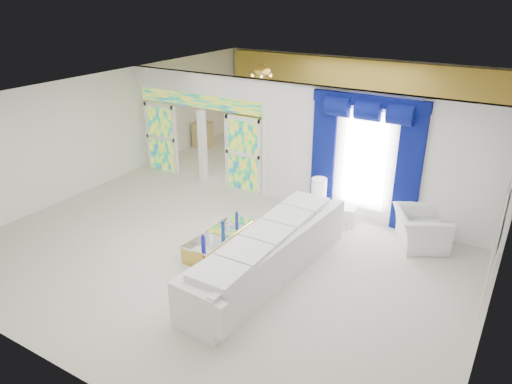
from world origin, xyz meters
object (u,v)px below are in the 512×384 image
Objects in this scene: white_sofa at (269,256)px; armchair at (420,229)px; grand_piano at (280,145)px; console_table at (329,212)px; coffee_table at (220,241)px.

white_sofa is 3.43m from armchair.
white_sofa is 2.32× the size of grand_piano.
white_sofa reaches higher than console_table.
coffee_table is 4.23m from armchair.
white_sofa is at bearing -12.53° from coffee_table.
coffee_table is at bearing 171.73° from white_sofa.
console_table is at bearing 59.59° from armchair.
armchair reaches higher than coffee_table.
grand_piano is (-3.03, 5.97, 0.06)m from white_sofa.
console_table is at bearing 93.22° from white_sofa.
grand_piano reaches higher than armchair.
armchair is 0.62× the size of grand_piano.
console_table is 1.06× the size of armchair.
armchair is at bearing -2.18° from console_table.
coffee_table is 1.48× the size of armchair.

